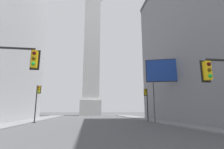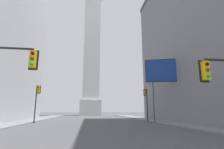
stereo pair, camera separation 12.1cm
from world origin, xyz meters
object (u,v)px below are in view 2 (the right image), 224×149
(billboard_sign, at_px, (167,72))
(traffic_light_mid_right, at_px, (146,100))
(obelisk, at_px, (92,49))
(traffic_light_mid_left, at_px, (37,98))

(billboard_sign, bearing_deg, traffic_light_mid_right, 113.55)
(billboard_sign, bearing_deg, obelisk, 104.39)
(obelisk, xyz_separation_m, traffic_light_mid_right, (9.82, -41.71, -24.85))
(traffic_light_mid_right, xyz_separation_m, traffic_light_mid_left, (-19.37, -1.54, 0.03))
(traffic_light_mid_right, height_order, billboard_sign, billboard_sign)
(traffic_light_mid_right, height_order, traffic_light_mid_left, traffic_light_mid_left)
(obelisk, height_order, traffic_light_mid_right, obelisk)
(traffic_light_mid_left, height_order, billboard_sign, billboard_sign)
(obelisk, bearing_deg, traffic_light_mid_right, -76.75)
(obelisk, bearing_deg, traffic_light_mid_left, -102.45)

